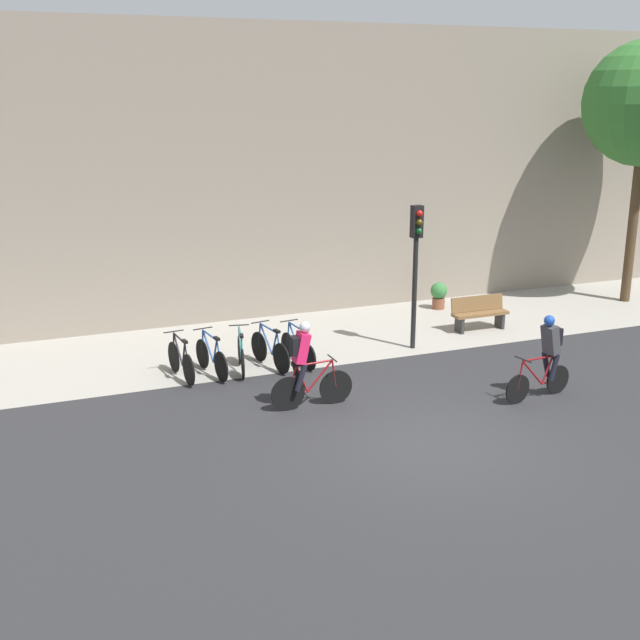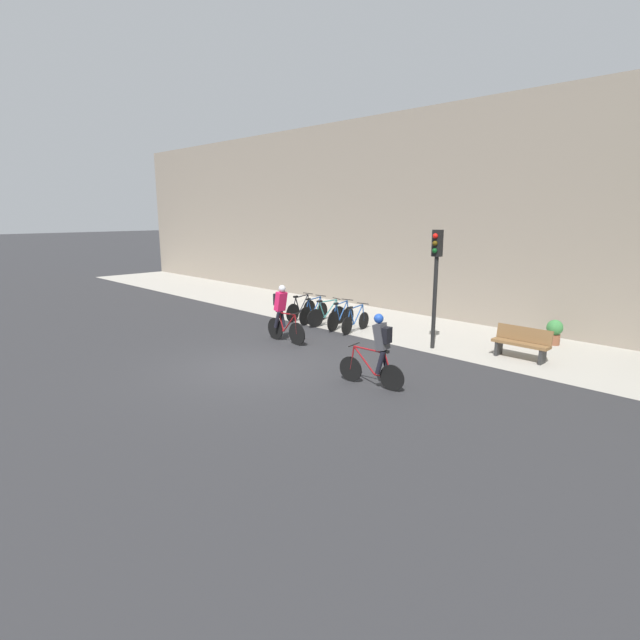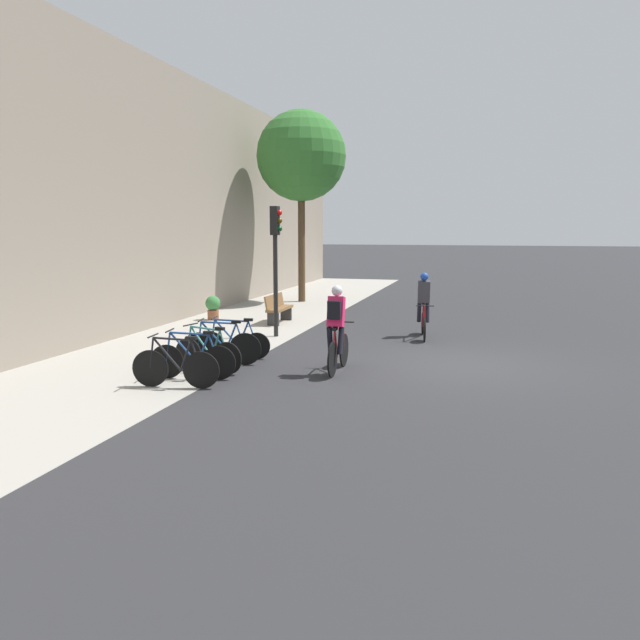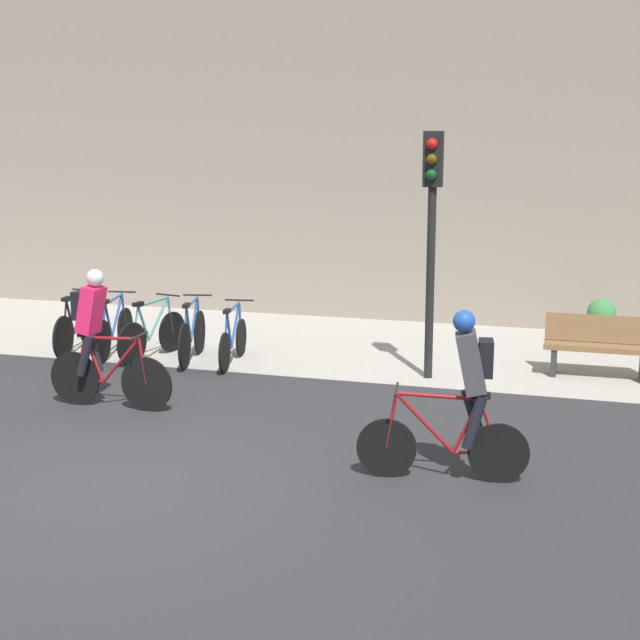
{
  "view_description": "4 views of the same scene",
  "coord_description": "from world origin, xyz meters",
  "px_view_note": "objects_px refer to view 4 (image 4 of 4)",
  "views": [
    {
      "loc": [
        -6.65,
        -11.53,
        6.1
      ],
      "look_at": [
        -0.97,
        2.89,
        1.63
      ],
      "focal_mm": 45.0,
      "sensor_mm": 36.0,
      "label": 1
    },
    {
      "loc": [
        10.14,
        -7.56,
        3.97
      ],
      "look_at": [
        0.32,
        2.24,
        0.98
      ],
      "focal_mm": 28.0,
      "sensor_mm": 36.0,
      "label": 2
    },
    {
      "loc": [
        -13.53,
        -0.56,
        2.91
      ],
      "look_at": [
        -0.55,
        2.99,
        0.93
      ],
      "focal_mm": 35.0,
      "sensor_mm": 36.0,
      "label": 3
    },
    {
      "loc": [
        4.38,
        -7.38,
        3.34
      ],
      "look_at": [
        1.12,
        3.52,
        1.07
      ],
      "focal_mm": 50.0,
      "sensor_mm": 36.0,
      "label": 4
    }
  ],
  "objects_px": {
    "parked_bike_0": "(76,328)",
    "parked_bike_3": "(192,335)",
    "cyclist_pink": "(97,335)",
    "parked_bike_1": "(114,331)",
    "cyclist_grey": "(464,390)",
    "parked_bike_4": "(233,340)",
    "potted_plant": "(601,319)",
    "traffic_light_pole": "(432,209)",
    "parked_bike_2": "(152,334)",
    "bench": "(599,346)"
  },
  "relations": [
    {
      "from": "cyclist_pink",
      "to": "parked_bike_1",
      "type": "relative_size",
      "value": 1.06
    },
    {
      "from": "cyclist_grey",
      "to": "parked_bike_1",
      "type": "bearing_deg",
      "value": 147.78
    },
    {
      "from": "cyclist_pink",
      "to": "bench",
      "type": "relative_size",
      "value": 1.17
    },
    {
      "from": "potted_plant",
      "to": "parked_bike_1",
      "type": "bearing_deg",
      "value": -157.79
    },
    {
      "from": "parked_bike_2",
      "to": "parked_bike_1",
      "type": "bearing_deg",
      "value": -179.97
    },
    {
      "from": "traffic_light_pole",
      "to": "parked_bike_2",
      "type": "bearing_deg",
      "value": -179.43
    },
    {
      "from": "parked_bike_3",
      "to": "bench",
      "type": "height_order",
      "value": "parked_bike_3"
    },
    {
      "from": "cyclist_grey",
      "to": "potted_plant",
      "type": "relative_size",
      "value": 2.24
    },
    {
      "from": "parked_bike_2",
      "to": "parked_bike_3",
      "type": "relative_size",
      "value": 0.96
    },
    {
      "from": "parked_bike_2",
      "to": "traffic_light_pole",
      "type": "relative_size",
      "value": 0.46
    },
    {
      "from": "traffic_light_pole",
      "to": "potted_plant",
      "type": "distance_m",
      "value": 4.33
    },
    {
      "from": "cyclist_pink",
      "to": "parked_bike_3",
      "type": "xyz_separation_m",
      "value": [
        0.12,
        2.58,
        -0.54
      ]
    },
    {
      "from": "parked_bike_0",
      "to": "parked_bike_3",
      "type": "bearing_deg",
      "value": -0.01
    },
    {
      "from": "cyclist_grey",
      "to": "parked_bike_4",
      "type": "xyz_separation_m",
      "value": [
        -4.01,
        3.81,
        -0.57
      ]
    },
    {
      "from": "parked_bike_1",
      "to": "parked_bike_4",
      "type": "bearing_deg",
      "value": -0.04
    },
    {
      "from": "cyclist_grey",
      "to": "traffic_light_pole",
      "type": "bearing_deg",
      "value": 104.61
    },
    {
      "from": "parked_bike_1",
      "to": "parked_bike_3",
      "type": "distance_m",
      "value": 1.36
    },
    {
      "from": "parked_bike_3",
      "to": "traffic_light_pole",
      "type": "distance_m",
      "value": 4.2
    },
    {
      "from": "parked_bike_0",
      "to": "parked_bike_2",
      "type": "distance_m",
      "value": 1.36
    },
    {
      "from": "cyclist_pink",
      "to": "potted_plant",
      "type": "height_order",
      "value": "cyclist_pink"
    },
    {
      "from": "parked_bike_0",
      "to": "parked_bike_3",
      "type": "xyz_separation_m",
      "value": [
        2.04,
        -0.0,
        0.0
      ]
    },
    {
      "from": "cyclist_pink",
      "to": "cyclist_grey",
      "type": "relative_size",
      "value": 1.03
    },
    {
      "from": "parked_bike_0",
      "to": "parked_bike_1",
      "type": "height_order",
      "value": "parked_bike_0"
    },
    {
      "from": "potted_plant",
      "to": "traffic_light_pole",
      "type": "bearing_deg",
      "value": -128.77
    },
    {
      "from": "cyclist_grey",
      "to": "parked_bike_3",
      "type": "distance_m",
      "value": 6.07
    },
    {
      "from": "parked_bike_3",
      "to": "traffic_light_pole",
      "type": "bearing_deg",
      "value": 0.68
    },
    {
      "from": "cyclist_grey",
      "to": "potted_plant",
      "type": "bearing_deg",
      "value": 78.44
    },
    {
      "from": "parked_bike_0",
      "to": "parked_bike_4",
      "type": "xyz_separation_m",
      "value": [
        2.72,
        -0.0,
        -0.03
      ]
    },
    {
      "from": "parked_bike_0",
      "to": "parked_bike_2",
      "type": "relative_size",
      "value": 1.02
    },
    {
      "from": "parked_bike_1",
      "to": "traffic_light_pole",
      "type": "bearing_deg",
      "value": 0.5
    },
    {
      "from": "parked_bike_1",
      "to": "parked_bike_0",
      "type": "bearing_deg",
      "value": 179.92
    },
    {
      "from": "cyclist_pink",
      "to": "parked_bike_4",
      "type": "relative_size",
      "value": 1.09
    },
    {
      "from": "cyclist_pink",
      "to": "traffic_light_pole",
      "type": "relative_size",
      "value": 0.51
    },
    {
      "from": "traffic_light_pole",
      "to": "potted_plant",
      "type": "relative_size",
      "value": 4.49
    },
    {
      "from": "parked_bike_4",
      "to": "parked_bike_1",
      "type": "bearing_deg",
      "value": 179.96
    },
    {
      "from": "bench",
      "to": "parked_bike_2",
      "type": "bearing_deg",
      "value": -173.15
    },
    {
      "from": "parked_bike_1",
      "to": "parked_bike_2",
      "type": "height_order",
      "value": "parked_bike_1"
    },
    {
      "from": "potted_plant",
      "to": "parked_bike_4",
      "type": "bearing_deg",
      "value": -150.65
    },
    {
      "from": "cyclist_grey",
      "to": "potted_plant",
      "type": "height_order",
      "value": "cyclist_grey"
    },
    {
      "from": "parked_bike_2",
      "to": "parked_bike_4",
      "type": "xyz_separation_m",
      "value": [
        1.36,
        -0.0,
        -0.02
      ]
    },
    {
      "from": "parked_bike_2",
      "to": "bench",
      "type": "height_order",
      "value": "parked_bike_2"
    },
    {
      "from": "parked_bike_0",
      "to": "parked_bike_3",
      "type": "height_order",
      "value": "parked_bike_3"
    },
    {
      "from": "parked_bike_1",
      "to": "parked_bike_3",
      "type": "relative_size",
      "value": 1.0
    },
    {
      "from": "parked_bike_4",
      "to": "traffic_light_pole",
      "type": "bearing_deg",
      "value": 0.87
    },
    {
      "from": "parked_bike_4",
      "to": "potted_plant",
      "type": "height_order",
      "value": "parked_bike_4"
    },
    {
      "from": "parked_bike_2",
      "to": "potted_plant",
      "type": "height_order",
      "value": "parked_bike_2"
    },
    {
      "from": "cyclist_grey",
      "to": "cyclist_pink",
      "type": "bearing_deg",
      "value": 165.6
    },
    {
      "from": "parked_bike_1",
      "to": "parked_bike_2",
      "type": "relative_size",
      "value": 1.04
    },
    {
      "from": "cyclist_pink",
      "to": "parked_bike_0",
      "type": "bearing_deg",
      "value": 126.64
    },
    {
      "from": "cyclist_pink",
      "to": "potted_plant",
      "type": "distance_m",
      "value": 8.39
    }
  ]
}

